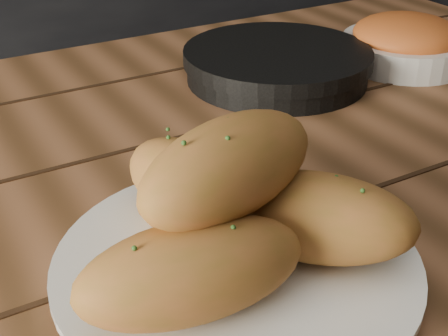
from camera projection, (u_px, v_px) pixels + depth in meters
table at (232, 247)px, 0.70m from camera, size 1.40×0.95×0.75m
plate at (236, 265)px, 0.50m from camera, size 0.30×0.30×0.02m
bread_rolls at (233, 210)px, 0.47m from camera, size 0.28×0.25×0.12m
skillet at (279, 64)px, 0.87m from camera, size 0.40×0.26×0.05m
bowl at (406, 43)px, 0.92m from camera, size 0.19×0.19×0.07m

